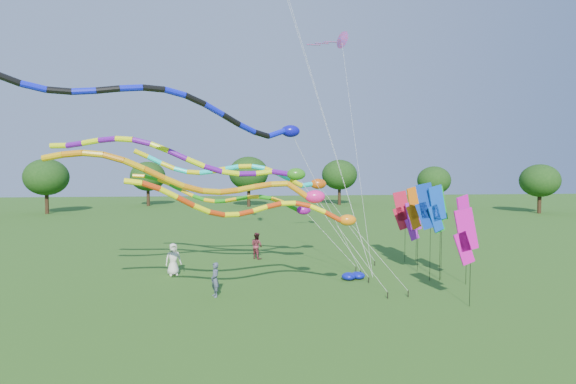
{
  "coord_description": "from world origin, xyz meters",
  "views": [
    {
      "loc": [
        -4.5,
        -19.97,
        6.0
      ],
      "look_at": [
        -2.03,
        2.86,
        4.8
      ],
      "focal_mm": 30.0,
      "sensor_mm": 36.0,
      "label": 1
    }
  ],
  "objects": [
    {
      "name": "tree_ring",
      "position": [
        -3.22,
        1.99,
        5.54
      ],
      "size": [
        114.18,
        116.04,
        9.54
      ],
      "color": "#382314",
      "rests_on": "ground"
    },
    {
      "name": "blue_nylon_heap",
      "position": [
        1.72,
        4.69,
        0.21
      ],
      "size": [
        1.16,
        1.37,
        0.45
      ],
      "color": "#0C16A6",
      "rests_on": "ground"
    },
    {
      "name": "banner_pole_green",
      "position": [
        6.06,
        4.23,
        3.74
      ],
      "size": [
        1.16,
        0.3,
        5.01
      ],
      "rotation": [
        0.0,
        0.0,
        0.19
      ],
      "color": "black",
      "rests_on": "ground"
    },
    {
      "name": "banner_pole_magenta_a",
      "position": [
        5.23,
        -0.53,
        3.04
      ],
      "size": [
        1.16,
        0.13,
        4.29
      ],
      "rotation": [
        0.0,
        0.0,
        0.05
      ],
      "color": "black",
      "rests_on": "ground"
    },
    {
      "name": "tube_kite_red",
      "position": [
        -3.0,
        -0.07,
        4.23
      ],
      "size": [
        11.78,
        3.1,
        6.08
      ],
      "rotation": [
        0.0,
        0.0,
        0.2
      ],
      "color": "black",
      "rests_on": "ground"
    },
    {
      "name": "delta_kite_high_c",
      "position": [
        2.13,
        10.16,
        13.99
      ],
      "size": [
        2.95,
        6.91,
        15.04
      ],
      "rotation": [
        0.0,
        0.0,
        0.48
      ],
      "color": "black",
      "rests_on": "ground"
    },
    {
      "name": "person_a",
      "position": [
        -7.99,
        6.95,
        0.89
      ],
      "size": [
        1.0,
        0.82,
        1.78
      ],
      "primitive_type": "imported",
      "rotation": [
        0.0,
        0.0,
        0.33
      ],
      "color": "silver",
      "rests_on": "ground"
    },
    {
      "name": "banner_pole_blue_b",
      "position": [
        5.93,
        4.09,
        3.81
      ],
      "size": [
        1.15,
        0.35,
        5.07
      ],
      "rotation": [
        0.0,
        0.0,
        0.24
      ],
      "color": "black",
      "rests_on": "ground"
    },
    {
      "name": "tube_kite_purple",
      "position": [
        -5.98,
        4.39,
        6.28
      ],
      "size": [
        15.72,
        1.29,
        8.09
      ],
      "rotation": [
        0.0,
        0.0,
        -0.06
      ],
      "color": "black",
      "rests_on": "ground"
    },
    {
      "name": "banner_pole_red",
      "position": [
        5.79,
        9.06,
        3.27
      ],
      "size": [
        1.16,
        0.26,
        4.53
      ],
      "rotation": [
        0.0,
        0.0,
        -0.16
      ],
      "color": "black",
      "rests_on": "ground"
    },
    {
      "name": "person_c",
      "position": [
        -3.19,
        11.21,
        0.86
      ],
      "size": [
        1.04,
        1.06,
        1.72
      ],
      "primitive_type": "imported",
      "rotation": [
        0.0,
        0.0,
        2.28
      ],
      "color": "maroon",
      "rests_on": "ground"
    },
    {
      "name": "banner_pole_magenta_b",
      "position": [
        6.93,
        3.1,
        3.35
      ],
      "size": [
        1.09,
        0.55,
        4.62
      ],
      "rotation": [
        0.0,
        0.0,
        0.43
      ],
      "color": "black",
      "rests_on": "ground"
    },
    {
      "name": "banner_pole_violet",
      "position": [
        6.42,
        8.75,
        2.65
      ],
      "size": [
        1.16,
        0.24,
        3.91
      ],
      "rotation": [
        0.0,
        0.0,
        0.14
      ],
      "color": "black",
      "rests_on": "ground"
    },
    {
      "name": "tube_kite_green",
      "position": [
        -4.34,
        8.55,
        4.14
      ],
      "size": [
        12.83,
        3.53,
        6.14
      ],
      "rotation": [
        0.0,
        0.0,
        -0.26
      ],
      "color": "black",
      "rests_on": "ground"
    },
    {
      "name": "banner_pole_blue_a",
      "position": [
        5.41,
        4.25,
        3.92
      ],
      "size": [
        1.1,
        0.52,
        5.19
      ],
      "rotation": [
        0.0,
        0.0,
        -0.4
      ],
      "color": "black",
      "rests_on": "ground"
    },
    {
      "name": "tube_kite_cyan",
      "position": [
        -3.42,
        7.77,
        5.56
      ],
      "size": [
        13.83,
        1.17,
        7.45
      ],
      "rotation": [
        0.0,
        0.0,
        0.06
      ],
      "color": "black",
      "rests_on": "ground"
    },
    {
      "name": "tube_kite_blue",
      "position": [
        -6.01,
        1.69,
        8.41
      ],
      "size": [
        15.4,
        6.67,
        10.1
      ],
      "rotation": [
        0.0,
        0.0,
        0.43
      ],
      "color": "black",
      "rests_on": "ground"
    },
    {
      "name": "ground",
      "position": [
        0.0,
        0.0,
        0.0
      ],
      "size": [
        160.0,
        160.0,
        0.0
      ],
      "primitive_type": "plane",
      "color": "#265D18",
      "rests_on": "ground"
    },
    {
      "name": "person_b",
      "position": [
        -5.49,
        2.22,
        0.79
      ],
      "size": [
        0.57,
        0.68,
        1.59
      ],
      "primitive_type": "imported",
      "rotation": [
        0.0,
        0.0,
        -1.18
      ],
      "color": "#444C60",
      "rests_on": "ground"
    },
    {
      "name": "banner_pole_orange",
      "position": [
        5.61,
        6.38,
        3.66
      ],
      "size": [
        1.14,
        0.39,
        4.93
      ],
      "rotation": [
        0.0,
        0.0,
        0.27
      ],
      "color": "black",
      "rests_on": "ground"
    },
    {
      "name": "tube_kite_orange",
      "position": [
        -5.0,
        0.22,
        5.34
      ],
      "size": [
        13.97,
        2.1,
        7.2
      ],
      "rotation": [
        0.0,
        0.0,
        0.11
      ],
      "color": "black",
      "rests_on": "ground"
    }
  ]
}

